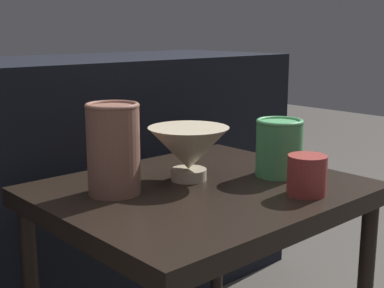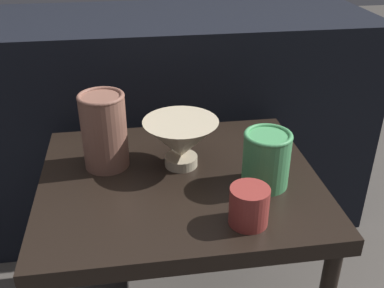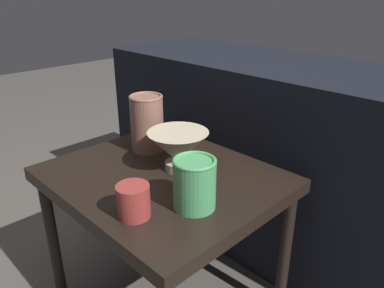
% 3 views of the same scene
% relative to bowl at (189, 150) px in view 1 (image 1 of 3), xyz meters
% --- Properties ---
extents(table, '(0.65, 0.55, 0.49)m').
position_rel_bowl_xyz_m(table, '(-0.01, -0.05, -0.12)').
color(table, black).
rests_on(table, ground_plane).
extents(couch_backdrop, '(1.41, 0.50, 0.74)m').
position_rel_bowl_xyz_m(couch_backdrop, '(-0.01, 0.52, -0.19)').
color(couch_backdrop, black).
rests_on(couch_backdrop, ground_plane).
extents(bowl, '(0.18, 0.18, 0.12)m').
position_rel_bowl_xyz_m(bowl, '(0.00, 0.00, 0.00)').
color(bowl, '#C1B293').
rests_on(bowl, table).
extents(vase_textured_left, '(0.11, 0.11, 0.19)m').
position_rel_bowl_xyz_m(vase_textured_left, '(-0.18, 0.03, 0.03)').
color(vase_textured_left, brown).
rests_on(vase_textured_left, table).
extents(vase_colorful_right, '(0.11, 0.11, 0.13)m').
position_rel_bowl_xyz_m(vase_colorful_right, '(0.18, -0.11, -0.00)').
color(vase_colorful_right, '#47995B').
rests_on(vase_colorful_right, table).
extents(cup, '(0.08, 0.08, 0.08)m').
position_rel_bowl_xyz_m(cup, '(0.11, -0.24, -0.03)').
color(cup, maroon).
rests_on(cup, table).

